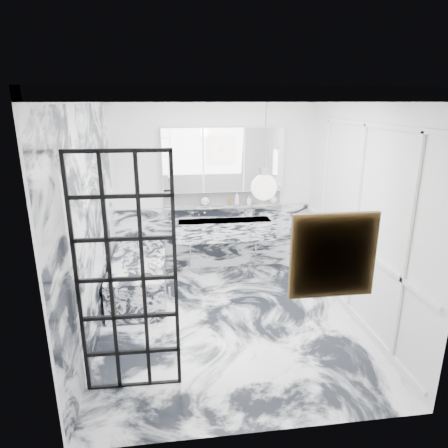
{
  "coord_description": "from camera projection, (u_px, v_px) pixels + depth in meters",
  "views": [
    {
      "loc": [
        -0.66,
        -4.46,
        2.71
      ],
      "look_at": [
        0.0,
        0.5,
        1.15
      ],
      "focal_mm": 32.0,
      "sensor_mm": 36.0,
      "label": 1
    }
  ],
  "objects": [
    {
      "name": "amber_bottle",
      "position": [
        229.0,
        202.0,
        6.42
      ],
      "size": [
        0.04,
        0.04,
        0.1
      ],
      "primitive_type": "cylinder",
      "color": "#8C5919",
      "rests_on": "ledge"
    },
    {
      "name": "wall_left",
      "position": [
        89.0,
        222.0,
        4.49
      ],
      "size": [
        0.0,
        3.6,
        3.6
      ],
      "primitive_type": "plane",
      "rotation": [
        1.57,
        0.0,
        1.57
      ],
      "color": "white",
      "rests_on": "floor"
    },
    {
      "name": "face_pot",
      "position": [
        205.0,
        201.0,
        6.36
      ],
      "size": [
        0.14,
        0.14,
        0.14
      ],
      "primitive_type": "sphere",
      "color": "white",
      "rests_on": "ledge"
    },
    {
      "name": "trough_sink",
      "position": [
        224.0,
        229.0,
        6.38
      ],
      "size": [
        1.6,
        0.45,
        0.3
      ],
      "primitive_type": "cube",
      "color": "silver",
      "rests_on": "wall_back"
    },
    {
      "name": "panel_molding",
      "position": [
        356.0,
        220.0,
        4.92
      ],
      "size": [
        0.03,
        3.4,
        2.3
      ],
      "primitive_type": "cube",
      "color": "white",
      "rests_on": "floor"
    },
    {
      "name": "soap_bottle_c",
      "position": [
        274.0,
        199.0,
        6.51
      ],
      "size": [
        0.15,
        0.15,
        0.16
      ],
      "primitive_type": "imported",
      "rotation": [
        0.0,
        0.0,
        0.31
      ],
      "color": "silver",
      "rests_on": "ledge"
    },
    {
      "name": "soap_bottle_b",
      "position": [
        249.0,
        200.0,
        6.45
      ],
      "size": [
        0.08,
        0.08,
        0.15
      ],
      "primitive_type": "imported",
      "rotation": [
        0.0,
        0.0,
        -0.12
      ],
      "color": "#4C4C51",
      "rests_on": "ledge"
    },
    {
      "name": "bathtub",
      "position": [
        139.0,
        277.0,
        5.73
      ],
      "size": [
        0.75,
        1.65,
        0.55
      ],
      "primitive_type": "cube",
      "color": "silver",
      "rests_on": "floor"
    },
    {
      "name": "wall_back",
      "position": [
        213.0,
        185.0,
        6.4
      ],
      "size": [
        3.6,
        0.0,
        3.6
      ],
      "primitive_type": "plane",
      "rotation": [
        1.57,
        0.0,
        0.0
      ],
      "color": "white",
      "rests_on": "floor"
    },
    {
      "name": "subway_tile",
      "position": [
        223.0,
        197.0,
        6.46
      ],
      "size": [
        1.9,
        0.03,
        0.23
      ],
      "primitive_type": "cube",
      "color": "white",
      "rests_on": "wall_back"
    },
    {
      "name": "ceiling",
      "position": [
        230.0,
        91.0,
        4.28
      ],
      "size": [
        3.6,
        3.6,
        0.0
      ],
      "primitive_type": "plane",
      "rotation": [
        3.14,
        0.0,
        0.0
      ],
      "color": "white",
      "rests_on": "wall_back"
    },
    {
      "name": "wall_right",
      "position": [
        358.0,
        212.0,
        4.9
      ],
      "size": [
        0.0,
        3.6,
        3.6
      ],
      "primitive_type": "plane",
      "rotation": [
        1.57,
        0.0,
        -1.57
      ],
      "color": "white",
      "rests_on": "floor"
    },
    {
      "name": "marble_clad_left",
      "position": [
        91.0,
        227.0,
        4.51
      ],
      "size": [
        0.02,
        3.56,
        2.68
      ],
      "primitive_type": "cube",
      "color": "white",
      "rests_on": "floor"
    },
    {
      "name": "mirror_cabinet",
      "position": [
        223.0,
        160.0,
        6.22
      ],
      "size": [
        1.9,
        0.16,
        1.0
      ],
      "primitive_type": "cube",
      "color": "white",
      "rests_on": "wall_back"
    },
    {
      "name": "artwork",
      "position": [
        333.0,
        256.0,
        3.04
      ],
      "size": [
        0.58,
        0.06,
        0.58
      ],
      "primitive_type": "cube",
      "color": "#B78412",
      "rests_on": "wall_front"
    },
    {
      "name": "floor",
      "position": [
        229.0,
        321.0,
        5.11
      ],
      "size": [
        3.6,
        3.6,
        0.0
      ],
      "primitive_type": "plane",
      "color": "white",
      "rests_on": "ground"
    },
    {
      "name": "crittall_door",
      "position": [
        127.0,
        279.0,
        3.62
      ],
      "size": [
        0.88,
        0.06,
        2.31
      ],
      "primitive_type": null,
      "rotation": [
        0.0,
        0.0,
        -0.02
      ],
      "color": "black",
      "rests_on": "floor"
    },
    {
      "name": "ledge",
      "position": [
        223.0,
        206.0,
        6.44
      ],
      "size": [
        1.9,
        0.14,
        0.04
      ],
      "primitive_type": "cube",
      "color": "silver",
      "rests_on": "wall_back"
    },
    {
      "name": "marble_clad_back",
      "position": [
        214.0,
        237.0,
        6.63
      ],
      "size": [
        3.18,
        0.05,
        1.05
      ],
      "primitive_type": "cube",
      "color": "white",
      "rests_on": "floor"
    },
    {
      "name": "wall_front",
      "position": [
        265.0,
        283.0,
        2.99
      ],
      "size": [
        3.6,
        0.0,
        3.6
      ],
      "primitive_type": "plane",
      "rotation": [
        -1.57,
        0.0,
        0.0
      ],
      "color": "white",
      "rests_on": "floor"
    },
    {
      "name": "soap_bottle_a",
      "position": [
        237.0,
        198.0,
        6.42
      ],
      "size": [
        0.11,
        0.11,
        0.22
      ],
      "primitive_type": "imported",
      "rotation": [
        0.0,
        0.0,
        0.31
      ],
      "color": "#8C5919",
      "rests_on": "ledge"
    },
    {
      "name": "pendant_light",
      "position": [
        264.0,
        187.0,
        3.33
      ],
      "size": [
        0.22,
        0.22,
        0.22
      ],
      "primitive_type": "sphere",
      "color": "white",
      "rests_on": "ceiling"
    },
    {
      "name": "flower_vase",
      "position": [
        158.0,
        274.0,
        5.03
      ],
      "size": [
        0.07,
        0.07,
        0.12
      ],
      "primitive_type": "cylinder",
      "color": "silver",
      "rests_on": "bathtub"
    },
    {
      "name": "sconce_left",
      "position": [
        170.0,
        164.0,
        6.04
      ],
      "size": [
        0.07,
        0.07,
        0.4
      ],
      "primitive_type": "cylinder",
      "color": "white",
      "rests_on": "mirror_cabinet"
    },
    {
      "name": "sconce_right",
      "position": [
        276.0,
        162.0,
        6.25
      ],
      "size": [
        0.07,
        0.07,
        0.4
      ],
      "primitive_type": "cylinder",
      "color": "white",
      "rests_on": "mirror_cabinet"
    }
  ]
}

